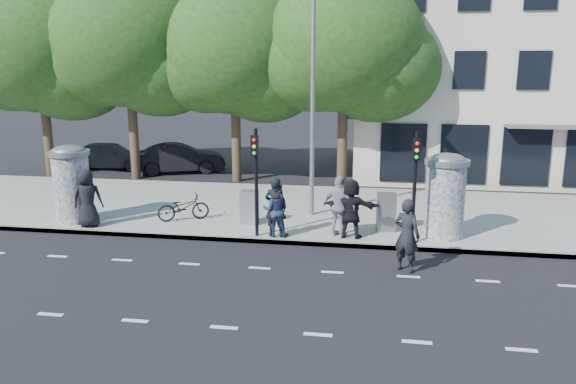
% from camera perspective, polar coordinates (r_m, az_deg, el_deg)
% --- Properties ---
extents(ground, '(120.00, 120.00, 0.00)m').
position_cam_1_polar(ground, '(14.24, -4.10, -9.68)').
color(ground, black).
rests_on(ground, ground).
extents(sidewalk, '(40.00, 8.00, 0.15)m').
position_cam_1_polar(sidewalk, '(21.22, 0.52, -1.82)').
color(sidewalk, gray).
rests_on(sidewalk, ground).
extents(curb, '(40.00, 0.10, 0.16)m').
position_cam_1_polar(curb, '(17.48, -1.44, -5.06)').
color(curb, slate).
rests_on(curb, ground).
extents(lane_dash_near, '(32.00, 0.12, 0.01)m').
position_cam_1_polar(lane_dash_near, '(12.31, -6.50, -13.52)').
color(lane_dash_near, silver).
rests_on(lane_dash_near, ground).
extents(lane_dash_far, '(32.00, 0.12, 0.01)m').
position_cam_1_polar(lane_dash_far, '(15.51, -2.91, -7.73)').
color(lane_dash_far, silver).
rests_on(lane_dash_far, ground).
extents(ad_column_left, '(1.36, 1.36, 2.65)m').
position_cam_1_polar(ad_column_left, '(20.50, -21.15, 0.98)').
color(ad_column_left, beige).
rests_on(ad_column_left, sidewalk).
extents(ad_column_right, '(1.36, 1.36, 2.65)m').
position_cam_1_polar(ad_column_right, '(18.05, 15.68, -0.15)').
color(ad_column_right, beige).
rests_on(ad_column_right, sidewalk).
extents(traffic_pole_near, '(0.22, 0.31, 3.40)m').
position_cam_1_polar(traffic_pole_near, '(17.29, -3.29, 2.10)').
color(traffic_pole_near, black).
rests_on(traffic_pole_near, sidewalk).
extents(traffic_pole_far, '(0.22, 0.31, 3.40)m').
position_cam_1_polar(traffic_pole_far, '(16.93, 12.79, 1.57)').
color(traffic_pole_far, black).
rests_on(traffic_pole_far, sidewalk).
extents(street_lamp, '(0.25, 0.93, 8.00)m').
position_cam_1_polar(street_lamp, '(19.57, 2.52, 10.92)').
color(street_lamp, slate).
rests_on(street_lamp, sidewalk).
extents(tree_far_left, '(7.20, 7.20, 9.26)m').
position_cam_1_polar(tree_far_left, '(29.98, -23.94, 13.21)').
color(tree_far_left, '#38281C').
rests_on(tree_far_left, ground).
extents(tree_mid_left, '(7.20, 7.20, 9.57)m').
position_cam_1_polar(tree_mid_left, '(27.84, -15.94, 14.55)').
color(tree_mid_left, '#38281C').
rests_on(tree_mid_left, ground).
extents(tree_near_left, '(6.80, 6.80, 8.97)m').
position_cam_1_polar(tree_near_left, '(26.33, -5.47, 14.14)').
color(tree_near_left, '#38281C').
rests_on(tree_near_left, ground).
extents(tree_center, '(7.00, 7.00, 9.30)m').
position_cam_1_polar(tree_center, '(25.16, 5.75, 14.76)').
color(tree_center, '#38281C').
rests_on(tree_center, ground).
extents(building, '(20.30, 15.85, 12.00)m').
position_cam_1_polar(building, '(33.98, 25.03, 12.61)').
color(building, beige).
rests_on(building, ground).
extents(ped_a, '(1.08, 0.84, 1.95)m').
position_cam_1_polar(ped_a, '(19.72, -19.69, -0.59)').
color(ped_a, black).
rests_on(ped_a, sidewalk).
extents(ped_b, '(0.74, 0.53, 1.91)m').
position_cam_1_polar(ped_b, '(17.50, -1.27, -1.53)').
color(ped_b, black).
rests_on(ped_b, sidewalk).
extents(ped_c, '(0.87, 0.70, 1.69)m').
position_cam_1_polar(ped_c, '(17.56, -1.24, -1.84)').
color(ped_c, '#1D2B48').
rests_on(ped_c, sidewalk).
extents(ped_e, '(1.30, 1.06, 1.94)m').
position_cam_1_polar(ped_e, '(17.57, 5.23, -1.48)').
color(ped_e, '#9A9A9C').
rests_on(ped_e, sidewalk).
extents(ped_f, '(1.78, 0.74, 1.87)m').
position_cam_1_polar(ped_f, '(17.49, 6.43, -1.67)').
color(ped_f, black).
rests_on(ped_f, sidewalk).
extents(man_road, '(0.87, 0.78, 2.01)m').
position_cam_1_polar(man_road, '(15.32, 11.99, -4.32)').
color(man_road, black).
rests_on(man_road, ground).
extents(bicycle, '(1.36, 1.86, 0.93)m').
position_cam_1_polar(bicycle, '(19.75, -10.58, -1.54)').
color(bicycle, black).
rests_on(bicycle, sidewalk).
extents(cabinet_left, '(0.61, 0.49, 1.15)m').
position_cam_1_polar(cabinet_left, '(19.02, -3.94, -1.56)').
color(cabinet_left, gray).
rests_on(cabinet_left, sidewalk).
extents(cabinet_right, '(0.64, 0.50, 1.25)m').
position_cam_1_polar(cabinet_right, '(18.46, 9.95, -2.01)').
color(cabinet_right, slate).
rests_on(cabinet_right, sidewalk).
extents(car_left, '(2.23, 4.46, 1.46)m').
position_cam_1_polar(car_left, '(31.38, -17.67, 3.61)').
color(car_left, '#47484D').
rests_on(car_left, ground).
extents(car_mid, '(3.14, 4.80, 1.50)m').
position_cam_1_polar(car_mid, '(29.27, -10.96, 3.39)').
color(car_mid, black).
rests_on(car_mid, ground).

